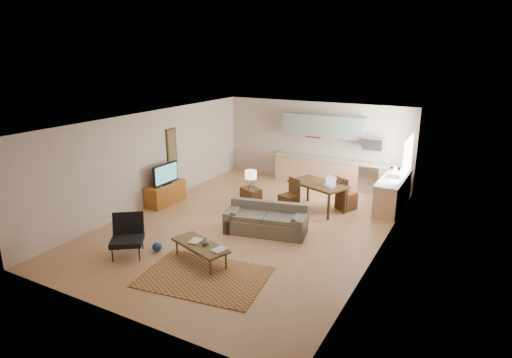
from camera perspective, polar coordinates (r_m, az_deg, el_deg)
The scene contains 25 objects.
room at distance 10.64m, azimuth -0.78°, elevation 0.63°, with size 9.00×9.00×9.00m.
kitchen_counter_back at distance 14.24m, azimuth 10.73°, elevation 0.77°, with size 4.26×0.64×0.92m, color tan, non-canonical shape.
kitchen_counter_right at distance 12.67m, azimuth 17.77°, elevation -1.74°, with size 0.64×2.26×0.92m, color tan, non-canonical shape.
kitchen_range at distance 13.96m, azimuth 15.01°, elevation 0.12°, with size 0.62×0.62×0.90m, color #A5A8AD.
kitchen_microwave at distance 13.72m, azimuth 15.38°, elevation 4.55°, with size 0.62×0.40×0.35m, color #A5A8AD.
upper_cabinets at distance 14.24m, azimuth 8.94°, elevation 7.01°, with size 2.80×0.34×0.70m, color gray.
window_right at distance 12.34m, azimuth 19.58°, elevation 2.87°, with size 0.02×1.40×1.05m, color white.
wall_art_left at distance 13.09m, azimuth -11.16°, elevation 4.27°, with size 0.06×0.42×1.10m, color brown, non-canonical shape.
triptych at distance 14.54m, azimuth 7.61°, elevation 6.46°, with size 1.70×0.04×0.50m, color beige, non-canonical shape.
rug at distance 8.73m, azimuth -6.94°, elevation -12.82°, with size 2.42×1.68×0.02m, color brown.
sofa at distance 10.48m, azimuth 1.33°, elevation -5.37°, with size 2.05×0.89×0.71m, color #61584B, non-canonical shape.
coffee_table at distance 9.22m, azimuth -7.40°, elevation -9.75°, with size 1.39×0.55×0.42m, color #523B20, non-canonical shape.
book_a at distance 9.30m, azimuth -8.72°, elevation -8.06°, with size 0.28×0.34×0.03m, color maroon.
book_b at distance 8.90m, azimuth -5.40°, elevation -9.14°, with size 0.30×0.36×0.02m, color navy.
vase at distance 9.04m, azimuth -6.77°, elevation -8.24°, with size 0.19×0.19×0.17m, color black.
armchair at distance 9.73m, azimuth -16.84°, elevation -7.36°, with size 0.78×0.78×0.89m, color black, non-canonical shape.
tv_credenza at distance 12.78m, azimuth -11.98°, elevation -1.90°, with size 0.50×1.31×0.60m, color brown, non-canonical shape.
tv at distance 12.57m, azimuth -11.97°, elevation 0.67°, with size 0.10×1.00×0.60m, color black, non-canonical shape.
console_table at distance 11.92m, azimuth -0.69°, elevation -2.75°, with size 0.56×0.37×0.66m, color #342010, non-canonical shape.
table_lamp at distance 11.73m, azimuth -0.70°, elevation -0.03°, with size 0.32×0.32×0.52m, color beige, non-canonical shape.
dining_table at distance 12.07m, azimuth 8.25°, elevation -2.33°, with size 1.56×0.89×0.79m, color #342010, non-canonical shape.
dining_chair_near at distance 11.88m, azimuth 4.40°, elevation -2.17°, with size 0.44×0.46×0.93m, color #342010, non-canonical shape.
dining_chair_far at distance 12.26m, azimuth 12.00°, elevation -1.82°, with size 0.46×0.48×0.96m, color #342010, non-canonical shape.
laptop at distance 11.72m, azimuth 9.60°, elevation -0.30°, with size 0.33×0.25×0.25m, color #A5A8AD, non-canonical shape.
soap_bottle at distance 13.08m, azimuth 18.06°, elevation 1.34°, with size 0.10×0.10×0.19m, color beige.
Camera 1 is at (5.03, -8.90, 4.28)m, focal length 30.00 mm.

